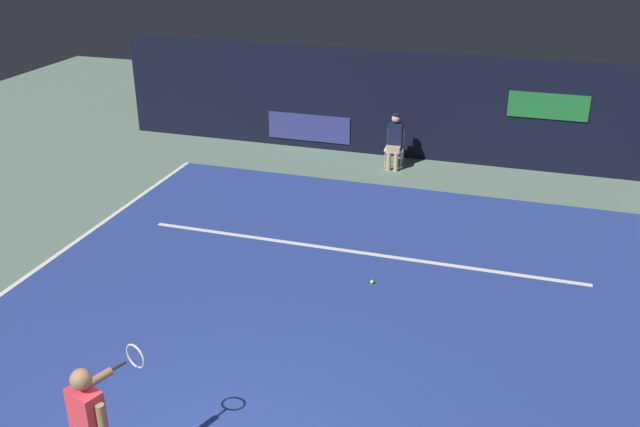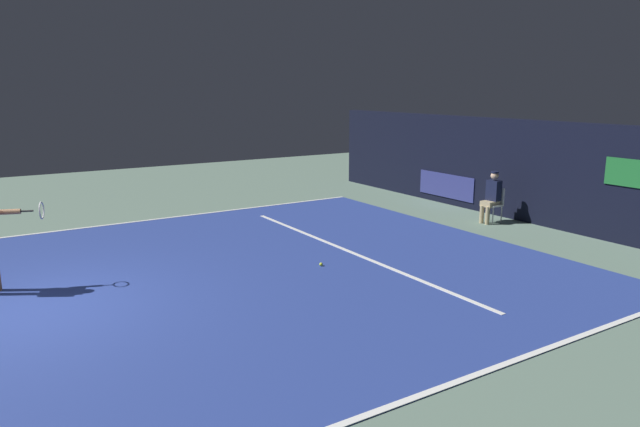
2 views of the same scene
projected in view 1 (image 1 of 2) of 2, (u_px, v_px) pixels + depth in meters
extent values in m
plane|color=slate|center=(328.00, 303.00, 11.31)|extent=(31.19, 31.19, 0.00)
cube|color=navy|center=(328.00, 302.00, 11.31)|extent=(10.50, 10.48, 0.01)
cube|color=white|center=(54.00, 257.00, 12.72)|extent=(0.10, 10.48, 0.01)
cube|color=white|center=(357.00, 252.00, 12.90)|extent=(8.19, 0.10, 0.01)
cube|color=black|center=(415.00, 106.00, 17.23)|extent=(15.49, 0.30, 2.60)
cube|color=navy|center=(309.00, 128.00, 18.14)|extent=(2.20, 0.04, 0.70)
cube|color=#1E6B2D|center=(548.00, 106.00, 16.12)|extent=(1.80, 0.04, 0.60)
cube|color=#D8333F|center=(87.00, 413.00, 7.08)|extent=(0.41, 0.33, 0.56)
sphere|color=#8C6647|center=(81.00, 379.00, 6.91)|extent=(0.22, 0.22, 0.22)
cylinder|color=#8C6647|center=(91.00, 383.00, 7.29)|extent=(0.25, 0.50, 0.09)
cylinder|color=#8C6647|center=(103.00, 427.00, 7.01)|extent=(0.09, 0.09, 0.56)
cylinder|color=black|center=(115.00, 369.00, 7.51)|extent=(0.13, 0.29, 0.03)
torus|color=#B2B2B7|center=(135.00, 356.00, 7.71)|extent=(0.29, 0.13, 0.30)
cube|color=white|center=(394.00, 149.00, 16.86)|extent=(0.46, 0.43, 0.04)
cube|color=white|center=(396.00, 137.00, 16.94)|extent=(0.42, 0.06, 0.42)
cylinder|color=#B2B2B7|center=(385.00, 160.00, 16.84)|extent=(0.03, 0.03, 0.46)
cylinder|color=#B2B2B7|center=(401.00, 161.00, 16.76)|extent=(0.03, 0.03, 0.46)
cylinder|color=#B2B2B7|center=(387.00, 155.00, 17.14)|extent=(0.03, 0.03, 0.46)
cylinder|color=#B2B2B7|center=(403.00, 156.00, 17.06)|extent=(0.03, 0.03, 0.46)
cube|color=tan|center=(394.00, 148.00, 16.77)|extent=(0.34, 0.42, 0.14)
cylinder|color=tan|center=(389.00, 161.00, 16.74)|extent=(0.11, 0.11, 0.46)
cylinder|color=tan|center=(396.00, 162.00, 16.70)|extent=(0.11, 0.11, 0.46)
cube|color=#141933|center=(395.00, 134.00, 16.74)|extent=(0.35, 0.24, 0.52)
sphere|color=#DBAD89|center=(396.00, 118.00, 16.59)|extent=(0.20, 0.20, 0.20)
cylinder|color=#141933|center=(396.00, 115.00, 16.55)|extent=(0.19, 0.19, 0.04)
sphere|color=#CCE033|center=(372.00, 282.00, 11.83)|extent=(0.07, 0.07, 0.07)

